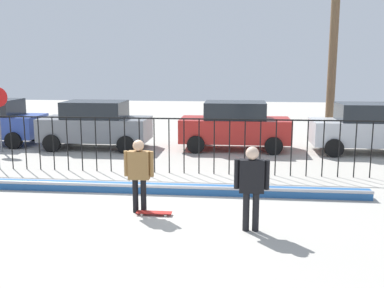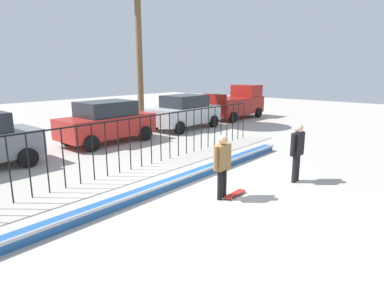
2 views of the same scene
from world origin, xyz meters
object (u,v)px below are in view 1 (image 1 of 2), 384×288
Objects in this scene: skateboarder at (139,169)px; camera_operator at (252,181)px; parked_car_red at (235,125)px; parked_car_silver at (369,128)px; skateboard at (154,213)px; parked_car_gray at (96,124)px.

skateboarder is 2.66m from camera_operator.
parked_car_silver is (5.09, -0.20, 0.00)m from parked_car_red.
camera_operator is at bearing -90.48° from parked_car_red.
skateboard is 10.45m from parked_car_silver.
camera_operator is 9.79m from parked_car_silver.
camera_operator is 10.39m from parked_car_gray.
parked_car_silver reaches higher than skateboarder.
skateboarder is 0.39× the size of parked_car_gray.
parked_car_red is 5.09m from parked_car_silver.
parked_car_red is at bearing 63.93° from skateboard.
parked_car_red is at bearing 1.75° from parked_car_gray.
parked_car_gray is (-3.48, 7.61, -0.04)m from skateboarder.
parked_car_silver reaches higher than camera_operator.
skateboarder is 0.39× the size of parked_car_silver.
camera_operator is 8.80m from parked_car_red.
parked_car_red is (2.10, 7.90, -0.04)m from skateboarder.
camera_operator is 0.41× the size of parked_car_gray.
skateboard is 8.30m from parked_car_red.
camera_operator is at bearing -36.88° from skateboarder.
parked_car_gray reaches higher than camera_operator.
parked_car_silver is (6.82, 7.87, 0.91)m from skateboard.
parked_car_red is (5.58, 0.29, 0.00)m from parked_car_gray.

